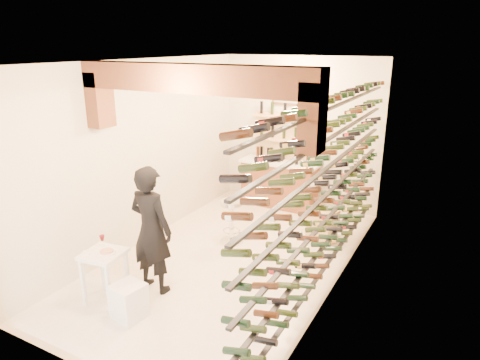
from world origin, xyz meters
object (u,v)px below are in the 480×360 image
(wine_rack, at_px, (326,185))
(white_stool, at_px, (129,301))
(back_counter, at_px, (279,183))
(person, at_px, (151,230))
(crate_lower, at_px, (322,232))
(chrome_barstool, at_px, (231,218))
(tasting_table, at_px, (104,261))

(wine_rack, distance_m, white_stool, 3.08)
(back_counter, relative_size, white_stool, 3.60)
(wine_rack, xyz_separation_m, person, (-2.08, -1.32, -0.61))
(white_stool, distance_m, crate_lower, 3.75)
(crate_lower, bearing_deg, wine_rack, -73.08)
(back_counter, height_order, person, person)
(back_counter, height_order, white_stool, back_counter)
(back_counter, bearing_deg, chrome_barstool, -90.32)
(person, height_order, crate_lower, person)
(wine_rack, xyz_separation_m, white_stool, (-1.92, -2.02, -1.31))
(back_counter, xyz_separation_m, white_stool, (-0.09, -4.67, -0.30))
(person, bearing_deg, back_counter, -91.38)
(back_counter, bearing_deg, tasting_table, -97.86)
(person, distance_m, crate_lower, 3.29)
(back_counter, height_order, tasting_table, back_counter)
(white_stool, distance_m, person, 1.01)
(tasting_table, bearing_deg, white_stool, -21.69)
(tasting_table, distance_m, chrome_barstool, 2.52)
(wine_rack, height_order, crate_lower, wine_rack)
(white_stool, height_order, crate_lower, white_stool)
(tasting_table, bearing_deg, person, 49.08)
(tasting_table, relative_size, chrome_barstool, 1.13)
(tasting_table, distance_m, crate_lower, 3.90)
(white_stool, relative_size, person, 0.25)
(person, bearing_deg, wine_rack, -145.43)
(back_counter, relative_size, chrome_barstool, 2.13)
(tasting_table, xyz_separation_m, person, (0.38, 0.57, 0.32))
(tasting_table, bearing_deg, back_counter, 74.92)
(wine_rack, xyz_separation_m, chrome_barstool, (-1.84, 0.55, -1.09))
(back_counter, distance_m, tasting_table, 4.58)
(wine_rack, relative_size, white_stool, 12.07)
(person, bearing_deg, chrome_barstool, -95.01)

